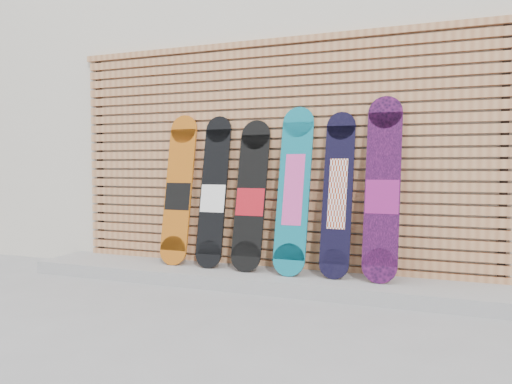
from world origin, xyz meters
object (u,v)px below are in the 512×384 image
snowboard_3 (294,190)px  snowboard_5 (383,189)px  snowboard_2 (251,196)px  snowboard_1 (214,192)px  snowboard_0 (179,190)px  snowboard_4 (338,194)px

snowboard_3 → snowboard_5: (0.78, 0.01, 0.02)m
snowboard_2 → snowboard_1: bearing=177.8°
snowboard_0 → snowboard_4: size_ratio=1.02×
snowboard_1 → snowboard_4: size_ratio=1.00×
snowboard_3 → snowboard_4: bearing=2.7°
snowboard_5 → snowboard_1: bearing=179.2°
snowboard_1 → snowboard_4: bearing=-0.4°
snowboard_1 → snowboard_5: bearing=-0.8°
snowboard_0 → snowboard_2: (0.78, -0.02, -0.04)m
snowboard_1 → snowboard_3: snowboard_3 is taller
snowboard_2 → snowboard_3: size_ratio=0.93×
snowboard_2 → snowboard_4: bearing=0.5°
snowboard_1 → snowboard_2: snowboard_1 is taller
snowboard_3 → snowboard_4: size_ratio=1.04×
snowboard_1 → snowboard_2: (0.39, -0.02, -0.03)m
snowboard_0 → snowboard_1: (0.39, -0.00, -0.01)m
snowboard_5 → snowboard_3: bearing=-179.6°
snowboard_1 → snowboard_4: (1.21, -0.01, 0.01)m
snowboard_1 → snowboard_5: 1.60m
snowboard_1 → snowboard_5: snowboard_5 is taller
snowboard_1 → snowboard_3: size_ratio=0.96×
snowboard_1 → snowboard_2: 0.40m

